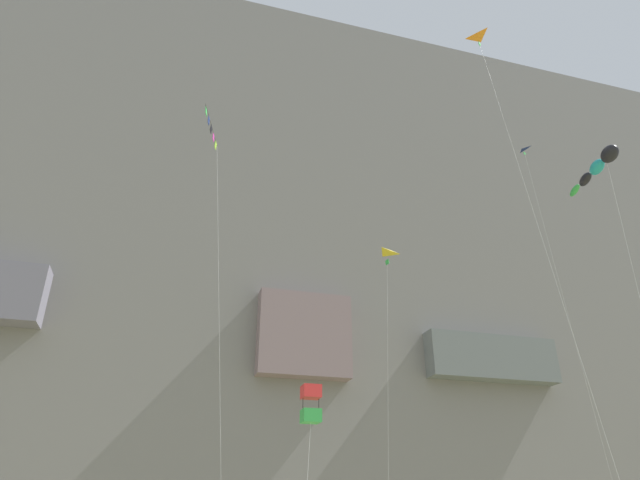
{
  "coord_description": "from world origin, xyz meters",
  "views": [
    {
      "loc": [
        -11.77,
        -3.77,
        3.87
      ],
      "look_at": [
        -2.99,
        26.65,
        19.56
      ],
      "focal_mm": 30.76,
      "sensor_mm": 36.0,
      "label": 1
    }
  ],
  "objects_px": {
    "kite_banner_upper_right": "(212,147)",
    "kite_windsock_upper_left": "(598,166)",
    "kite_delta_front_field": "(489,71)",
    "kite_delta_low_center": "(531,184)",
    "kite_box_far_left": "(311,404)",
    "kite_delta_high_left": "(383,268)"
  },
  "relations": [
    {
      "from": "kite_banner_upper_right",
      "to": "kite_delta_low_center",
      "type": "height_order",
      "value": "kite_delta_low_center"
    },
    {
      "from": "kite_delta_front_field",
      "to": "kite_delta_low_center",
      "type": "distance_m",
      "value": 17.66
    },
    {
      "from": "kite_box_far_left",
      "to": "kite_delta_front_field",
      "type": "relative_size",
      "value": 0.27
    },
    {
      "from": "kite_delta_high_left",
      "to": "kite_delta_low_center",
      "type": "distance_m",
      "value": 15.49
    },
    {
      "from": "kite_windsock_upper_left",
      "to": "kite_delta_low_center",
      "type": "height_order",
      "value": "kite_delta_low_center"
    },
    {
      "from": "kite_banner_upper_right",
      "to": "kite_windsock_upper_left",
      "type": "bearing_deg",
      "value": -33.7
    },
    {
      "from": "kite_windsock_upper_left",
      "to": "kite_banner_upper_right",
      "type": "bearing_deg",
      "value": 146.3
    },
    {
      "from": "kite_delta_low_center",
      "to": "kite_delta_high_left",
      "type": "bearing_deg",
      "value": 157.4
    },
    {
      "from": "kite_box_far_left",
      "to": "kite_delta_high_left",
      "type": "height_order",
      "value": "kite_delta_high_left"
    },
    {
      "from": "kite_box_far_left",
      "to": "kite_delta_low_center",
      "type": "height_order",
      "value": "kite_delta_low_center"
    },
    {
      "from": "kite_box_far_left",
      "to": "kite_delta_high_left",
      "type": "distance_m",
      "value": 25.58
    },
    {
      "from": "kite_box_far_left",
      "to": "kite_delta_front_field",
      "type": "distance_m",
      "value": 23.8
    },
    {
      "from": "kite_box_far_left",
      "to": "kite_delta_low_center",
      "type": "relative_size",
      "value": 0.25
    },
    {
      "from": "kite_delta_high_left",
      "to": "kite_windsock_upper_left",
      "type": "height_order",
      "value": "kite_delta_high_left"
    },
    {
      "from": "kite_delta_front_field",
      "to": "kite_box_far_left",
      "type": "bearing_deg",
      "value": 178.89
    },
    {
      "from": "kite_delta_low_center",
      "to": "kite_delta_front_field",
      "type": "bearing_deg",
      "value": -134.09
    },
    {
      "from": "kite_banner_upper_right",
      "to": "kite_delta_front_field",
      "type": "relative_size",
      "value": 0.96
    },
    {
      "from": "kite_banner_upper_right",
      "to": "kite_delta_front_field",
      "type": "distance_m",
      "value": 19.88
    },
    {
      "from": "kite_box_far_left",
      "to": "kite_delta_low_center",
      "type": "bearing_deg",
      "value": 27.71
    },
    {
      "from": "kite_banner_upper_right",
      "to": "kite_windsock_upper_left",
      "type": "height_order",
      "value": "kite_banner_upper_right"
    },
    {
      "from": "kite_box_far_left",
      "to": "kite_delta_high_left",
      "type": "xyz_separation_m",
      "value": [
        11.14,
        17.63,
        14.82
      ]
    },
    {
      "from": "kite_delta_high_left",
      "to": "kite_banner_upper_right",
      "type": "bearing_deg",
      "value": -159.04
    }
  ]
}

